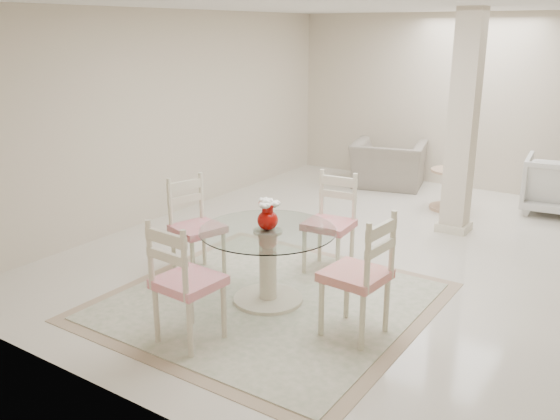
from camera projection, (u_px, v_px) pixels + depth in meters
The scene contains 13 objects.
ground at pixel (374, 253), 6.76m from camera, with size 7.00×7.00×0.00m, color silver.
room_shell at pixel (382, 88), 6.21m from camera, with size 6.02×7.02×2.71m.
column at pixel (463, 124), 7.13m from camera, with size 0.30×0.30×2.70m, color beige.
area_rug at pixel (268, 301), 5.55m from camera, with size 2.82×2.82×0.02m.
dining_table at pixel (268, 266), 5.45m from camera, with size 1.24×1.24×0.71m.
red_vase at pixel (268, 215), 5.30m from camera, with size 0.22×0.21×0.29m.
dining_chair_east at pixel (364, 267), 4.74m from camera, with size 0.51×0.51×1.19m.
dining_chair_north at pixel (332, 215), 6.13m from camera, with size 0.49×0.49×1.14m.
dining_chair_west at pixel (193, 219), 6.02m from camera, with size 0.56×0.56×1.13m.
dining_chair_south at pixel (181, 274), 4.62m from camera, with size 0.50×0.50×1.17m.
recliner_taupe at pixel (388, 165), 9.50m from camera, with size 1.11×0.97×0.72m, color gray.
armchair_white at pixel (557, 185), 8.13m from camera, with size 0.85×0.88×0.80m, color silver.
side_table at pixel (449, 191), 8.33m from camera, with size 0.55×0.55×0.58m.
Camera 1 is at (2.61, -5.85, 2.46)m, focal length 38.00 mm.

